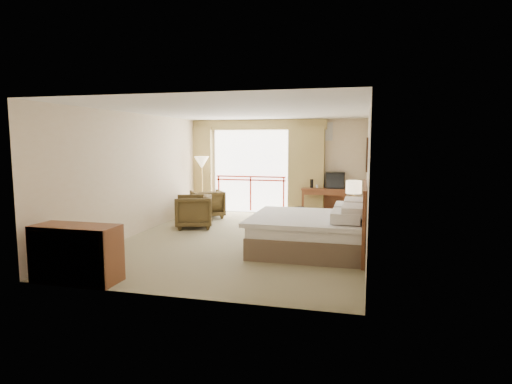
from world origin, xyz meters
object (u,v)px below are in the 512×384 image
(side_table, at_px, (191,208))
(dresser, at_px, (76,254))
(wastebasket, at_px, (300,213))
(desk, at_px, (324,194))
(armchair_near, at_px, (194,227))
(bed, at_px, (312,231))
(nightstand, at_px, (353,224))
(floor_lamp, at_px, (202,165))
(table_lamp, at_px, (354,188))
(tv, at_px, (335,180))
(armchair_far, at_px, (208,217))

(side_table, distance_m, dresser, 4.70)
(wastebasket, bearing_deg, desk, 46.55)
(armchair_near, bearing_deg, bed, 44.10)
(side_table, bearing_deg, bed, -31.44)
(nightstand, relative_size, dresser, 0.50)
(side_table, bearing_deg, wastebasket, 25.68)
(floor_lamp, height_order, dresser, floor_lamp)
(table_lamp, bearing_deg, nightstand, -90.00)
(table_lamp, bearing_deg, desk, 108.10)
(wastebasket, height_order, dresser, dresser)
(bed, distance_m, wastebasket, 3.36)
(side_table, bearing_deg, floor_lamp, 99.86)
(wastebasket, bearing_deg, dresser, -112.43)
(tv, distance_m, floor_lamp, 3.78)
(wastebasket, distance_m, dresser, 6.44)
(tv, height_order, wastebasket, tv)
(bed, distance_m, desk, 3.92)
(bed, bearing_deg, nightstand, 59.54)
(desk, distance_m, wastebasket, 0.98)
(bed, distance_m, nightstand, 1.44)
(wastebasket, relative_size, floor_lamp, 0.20)
(wastebasket, height_order, side_table, side_table)
(nightstand, relative_size, tv, 1.31)
(nightstand, xyz_separation_m, table_lamp, (0.00, 0.05, 0.78))
(wastebasket, distance_m, side_table, 2.89)
(armchair_far, bearing_deg, wastebasket, 153.78)
(armchair_far, height_order, side_table, side_table)
(nightstand, relative_size, desk, 0.53)
(armchair_near, xyz_separation_m, floor_lamp, (-0.51, 1.87, 1.42))
(desk, distance_m, armchair_far, 3.31)
(bed, xyz_separation_m, tv, (0.18, 3.85, 0.64))
(armchair_far, distance_m, armchair_near, 1.38)
(table_lamp, xyz_separation_m, side_table, (-4.05, 0.74, -0.72))
(armchair_far, distance_m, side_table, 0.94)
(bed, relative_size, armchair_far, 2.56)
(nightstand, bearing_deg, armchair_far, 161.12)
(desk, xyz_separation_m, armchair_far, (-3.08, -1.03, -0.62))
(bed, relative_size, wastebasket, 6.55)
(wastebasket, relative_size, armchair_far, 0.39)
(tv, xyz_separation_m, floor_lamp, (-3.73, -0.47, 0.41))
(armchair_near, bearing_deg, desk, 109.95)
(bed, distance_m, tv, 3.90)
(floor_lamp, relative_size, dresser, 1.29)
(bed, height_order, table_lamp, table_lamp)
(nightstand, height_order, armchair_near, nightstand)
(desk, relative_size, armchair_near, 1.40)
(nightstand, distance_m, table_lamp, 0.78)
(armchair_far, xyz_separation_m, dresser, (0.03, -5.54, 0.43))
(desk, distance_m, tv, 0.50)
(wastebasket, distance_m, armchair_far, 2.52)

